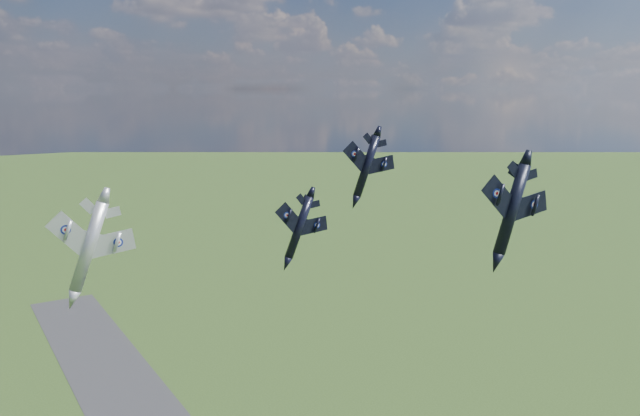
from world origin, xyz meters
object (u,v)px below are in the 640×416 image
jet_lead_navy (299,227)px  jet_left_silver (89,246)px  jet_high_navy (367,166)px  jet_right_navy (512,209)px

jet_lead_navy → jet_left_silver: 30.22m
jet_high_navy → jet_left_silver: 56.71m
jet_right_navy → jet_lead_navy: bearing=126.0°
jet_high_navy → jet_right_navy: bearing=-90.9°
jet_lead_navy → jet_left_silver: (-30.12, 2.36, 0.57)m
jet_left_silver → jet_lead_navy: bearing=3.5°
jet_lead_navy → jet_right_navy: 31.87m
jet_lead_navy → jet_high_navy: jet_high_navy is taller
jet_lead_navy → jet_high_navy: size_ratio=0.81×
jet_right_navy → jet_left_silver: 54.29m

